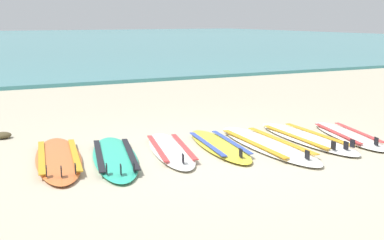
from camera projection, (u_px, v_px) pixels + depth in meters
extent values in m
plane|color=#B7AD93|center=(225.00, 157.00, 6.51)|extent=(80.00, 80.00, 0.00)
ellipsoid|color=orange|center=(59.00, 158.00, 6.34)|extent=(0.93, 2.32, 0.07)
cube|color=gold|center=(42.00, 156.00, 6.27)|extent=(0.34, 1.57, 0.01)
cube|color=gold|center=(75.00, 154.00, 6.38)|extent=(0.34, 1.57, 0.01)
cube|color=black|center=(61.00, 171.00, 5.49)|extent=(0.03, 0.09, 0.11)
cube|color=black|center=(46.00, 171.00, 5.50)|extent=(0.03, 0.09, 0.11)
cube|color=black|center=(75.00, 169.00, 5.59)|extent=(0.03, 0.09, 0.11)
ellipsoid|color=#2DB793|center=(115.00, 157.00, 6.40)|extent=(1.04, 2.26, 0.07)
cube|color=black|center=(99.00, 155.00, 6.34)|extent=(0.43, 1.51, 0.01)
cube|color=black|center=(130.00, 153.00, 6.43)|extent=(0.43, 1.51, 0.01)
cube|color=black|center=(121.00, 170.00, 5.56)|extent=(0.03, 0.09, 0.11)
cube|color=black|center=(107.00, 169.00, 5.59)|extent=(0.03, 0.09, 0.11)
cube|color=black|center=(134.00, 167.00, 5.65)|extent=(0.03, 0.09, 0.11)
ellipsoid|color=white|center=(171.00, 150.00, 6.76)|extent=(0.94, 2.06, 0.07)
cube|color=#D13838|center=(157.00, 147.00, 6.71)|extent=(0.38, 1.38, 0.01)
cube|color=#D13838|center=(184.00, 146.00, 6.79)|extent=(0.38, 1.38, 0.01)
cube|color=black|center=(183.00, 159.00, 6.00)|extent=(0.03, 0.09, 0.11)
ellipsoid|color=yellow|center=(219.00, 145.00, 6.98)|extent=(0.80, 2.03, 0.07)
cube|color=#334CB2|center=(207.00, 143.00, 6.92)|extent=(0.28, 1.38, 0.01)
cube|color=#334CB2|center=(231.00, 142.00, 7.03)|extent=(0.28, 1.38, 0.01)
cube|color=black|center=(241.00, 153.00, 6.24)|extent=(0.03, 0.09, 0.11)
ellipsoid|color=silver|center=(267.00, 144.00, 7.04)|extent=(0.77, 2.48, 0.07)
cube|color=gold|center=(253.00, 143.00, 6.95)|extent=(0.20, 1.71, 0.01)
cube|color=gold|center=(280.00, 140.00, 7.12)|extent=(0.20, 1.71, 0.01)
cube|color=black|center=(307.00, 155.00, 6.16)|extent=(0.02, 0.09, 0.11)
ellipsoid|color=white|center=(306.00, 138.00, 7.43)|extent=(0.71, 2.30, 0.07)
cube|color=gold|center=(294.00, 136.00, 7.34)|extent=(0.18, 1.59, 0.01)
cube|color=gold|center=(317.00, 134.00, 7.50)|extent=(0.18, 1.59, 0.01)
cube|color=black|center=(346.00, 145.00, 6.61)|extent=(0.02, 0.09, 0.11)
cube|color=black|center=(333.00, 146.00, 6.61)|extent=(0.02, 0.09, 0.11)
cube|color=black|center=(352.00, 143.00, 6.73)|extent=(0.02, 0.09, 0.11)
ellipsoid|color=silver|center=(348.00, 135.00, 7.59)|extent=(0.97, 2.02, 0.07)
cube|color=#D13838|center=(337.00, 133.00, 7.54)|extent=(0.41, 1.35, 0.01)
cube|color=#D13838|center=(359.00, 132.00, 7.61)|extent=(0.41, 1.35, 0.01)
cube|color=black|center=(376.00, 141.00, 6.84)|extent=(0.03, 0.09, 0.11)
ellipsoid|color=#4C4228|center=(2.00, 135.00, 7.51)|extent=(0.28, 0.23, 0.10)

